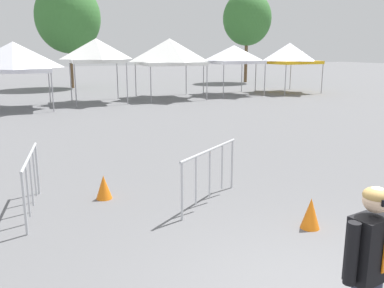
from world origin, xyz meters
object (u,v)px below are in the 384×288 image
canopy_tent_behind_right (14,57)px  tree_behind_tents_center (247,19)px  canopy_tent_far_right (170,52)px  crowd_barrier_by_lift (31,172)px  traffic_cone_lot_center (104,187)px  canopy_tent_behind_center (289,53)px  canopy_tent_right_of_center (234,54)px  crowd_barrier_mid_lot (210,165)px  canopy_tent_far_left (96,51)px  tree_behind_tents_right (68,17)px  person_foreground (369,267)px  traffic_cone_near_barrier (311,213)px

canopy_tent_behind_right → tree_behind_tents_center: tree_behind_tents_center is taller
canopy_tent_far_right → crowd_barrier_by_lift: canopy_tent_far_right is taller
canopy_tent_far_right → traffic_cone_lot_center: 17.37m
canopy_tent_behind_right → crowd_barrier_by_lift: bearing=-91.9°
canopy_tent_far_right → traffic_cone_lot_center: (-7.74, -15.35, -2.51)m
canopy_tent_behind_right → canopy_tent_behind_center: size_ratio=1.03×
canopy_tent_right_of_center → canopy_tent_behind_center: canopy_tent_behind_center is taller
canopy_tent_right_of_center → crowd_barrier_by_lift: size_ratio=1.55×
canopy_tent_behind_center → crowd_barrier_by_lift: (-17.66, -15.16, -1.87)m
tree_behind_tents_center → crowd_barrier_by_lift: 31.45m
crowd_barrier_mid_lot → traffic_cone_lot_center: crowd_barrier_mid_lot is taller
canopy_tent_far_left → crowd_barrier_by_lift: size_ratio=1.68×
canopy_tent_behind_center → traffic_cone_lot_center: 22.33m
tree_behind_tents_right → traffic_cone_lot_center: tree_behind_tents_right is taller
crowd_barrier_mid_lot → canopy_tent_right_of_center: bearing=57.8°
tree_behind_tents_center → crowd_barrier_mid_lot: tree_behind_tents_center is taller
canopy_tent_far_left → person_foreground: (-2.26, -20.63, -1.79)m
traffic_cone_near_barrier → canopy_tent_far_right: bearing=74.7°
traffic_cone_near_barrier → person_foreground: bearing=-122.7°
person_foreground → tree_behind_tents_center: tree_behind_tents_center is taller
canopy_tent_behind_right → traffic_cone_near_barrier: (3.62, -17.10, -2.28)m
canopy_tent_far_right → tree_behind_tents_center: (10.77, 8.47, 2.73)m
tree_behind_tents_right → tree_behind_tents_center: (14.98, -0.99, 0.29)m
canopy_tent_behind_right → canopy_tent_right_of_center: canopy_tent_behind_right is taller
canopy_tent_far_left → tree_behind_tents_center: (15.15, 8.64, 2.66)m
canopy_tent_far_left → canopy_tent_behind_right: bearing=-167.7°
canopy_tent_right_of_center → traffic_cone_lot_center: size_ratio=6.65×
canopy_tent_behind_right → crowd_barrier_mid_lot: 15.67m
traffic_cone_lot_center → tree_behind_tents_center: bearing=52.1°
canopy_tent_behind_right → traffic_cone_lot_center: (0.84, -14.26, -2.30)m
canopy_tent_right_of_center → tree_behind_tents_right: 13.02m
traffic_cone_near_barrier → crowd_barrier_by_lift: bearing=146.4°
tree_behind_tents_center → traffic_cone_near_barrier: 31.40m
canopy_tent_far_left → crowd_barrier_mid_lot: size_ratio=1.96×
canopy_tent_behind_center → tree_behind_tents_center: tree_behind_tents_center is taller
crowd_barrier_by_lift → traffic_cone_lot_center: crowd_barrier_by_lift is taller
crowd_barrier_by_lift → traffic_cone_lot_center: bearing=5.2°
canopy_tent_behind_right → traffic_cone_lot_center: 14.47m
crowd_barrier_mid_lot → traffic_cone_near_barrier: bearing=-61.3°
canopy_tent_far_left → tree_behind_tents_right: size_ratio=0.44×
canopy_tent_far_left → canopy_tent_right_of_center: canopy_tent_far_left is taller
canopy_tent_behind_right → crowd_barrier_by_lift: size_ratio=1.71×
canopy_tent_right_of_center → crowd_barrier_mid_lot: bearing=-122.2°
tree_behind_tents_right → traffic_cone_lot_center: bearing=-98.1°
crowd_barrier_mid_lot → traffic_cone_lot_center: bearing=149.2°
canopy_tent_far_left → crowd_barrier_by_lift: 16.13m
crowd_barrier_by_lift → traffic_cone_lot_center: 1.43m
traffic_cone_near_barrier → canopy_tent_behind_center: bearing=52.8°
tree_behind_tents_center → tree_behind_tents_right: bearing=176.2°
canopy_tent_behind_center → crowd_barrier_by_lift: 23.35m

